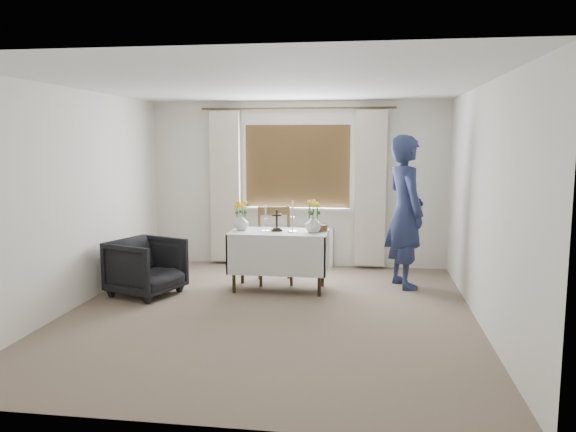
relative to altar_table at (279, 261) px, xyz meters
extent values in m
plane|color=#846E5B|center=(0.05, -1.02, -0.38)|extent=(5.00, 5.00, 0.00)
cube|color=silver|center=(0.00, 0.00, 0.00)|extent=(1.24, 0.64, 0.76)
imported|color=black|center=(-1.60, -0.47, -0.03)|extent=(0.99, 0.98, 0.71)
imported|color=navy|center=(1.60, 0.39, 0.61)|extent=(0.71, 0.85, 1.98)
cube|color=white|center=(0.05, 1.40, -0.08)|extent=(1.10, 0.10, 0.60)
imported|color=silver|center=(-0.50, 0.04, 0.48)|extent=(0.24, 0.24, 0.20)
imported|color=silver|center=(0.44, -0.02, 0.49)|extent=(0.25, 0.25, 0.22)
cylinder|color=brown|center=(0.50, 0.12, 0.42)|extent=(0.29, 0.29, 0.08)
camera|label=1|loc=(1.12, -6.97, 1.54)|focal=35.00mm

